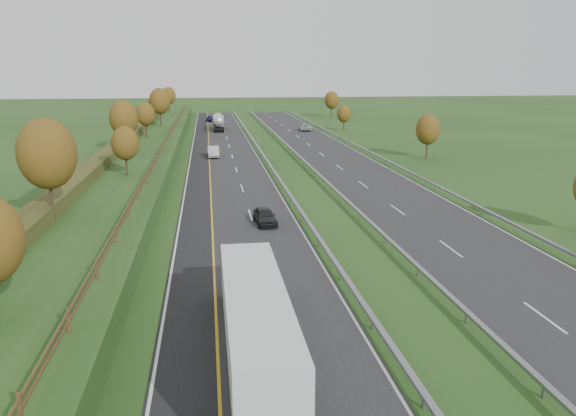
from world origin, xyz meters
name	(u,v)px	position (x,y,z in m)	size (l,w,h in m)	color
ground	(291,174)	(8.00, 55.00, 0.00)	(400.00, 400.00, 0.00)	#214217
near_carriageway	(227,169)	(0.00, 60.00, 0.02)	(10.50, 200.00, 0.04)	black
far_carriageway	(347,166)	(16.50, 60.00, 0.02)	(10.50, 200.00, 0.04)	black
hard_shoulder	(198,170)	(-3.75, 60.00, 0.02)	(3.00, 200.00, 0.04)	black
lane_markings	(274,168)	(6.40, 59.88, 0.05)	(26.75, 200.00, 0.01)	silver
embankment_left	(126,164)	(-13.00, 60.00, 1.00)	(12.00, 200.00, 2.00)	#214217
hedge_left	(110,152)	(-15.00, 60.00, 2.55)	(2.20, 180.00, 1.10)	#2E3716
fence_left	(161,150)	(-8.50, 59.59, 2.73)	(0.12, 189.06, 1.20)	#422B19
median_barrier_near	(269,164)	(5.70, 60.00, 0.61)	(0.32, 200.00, 0.71)	gray
median_barrier_far	(306,163)	(10.80, 60.00, 0.61)	(0.32, 200.00, 0.71)	gray
outer_barrier_far	(387,161)	(22.30, 60.00, 0.62)	(0.32, 200.00, 0.71)	gray
trees_left	(123,125)	(-12.64, 56.63, 6.37)	(6.64, 164.30, 7.66)	#2D2116
trees_far	(378,117)	(29.80, 89.21, 4.25)	(8.45, 118.60, 7.12)	#2D2116
box_lorry	(254,318)	(-0.61, 8.21, 2.33)	(2.58, 16.28, 4.06)	black
road_tanker	(218,122)	(0.07, 109.99, 1.86)	(2.40, 11.22, 3.46)	silver
car_dark_near	(265,216)	(2.28, 31.79, 0.74)	(1.66, 4.13, 1.41)	black
car_silver_mid	(213,152)	(-1.60, 70.83, 0.84)	(1.70, 4.88, 1.61)	#B8B8BD
car_small_far	(210,119)	(-1.51, 131.24, 0.70)	(1.84, 4.53, 1.32)	#111236
car_oncoming	(305,127)	(18.69, 105.86, 0.77)	(2.44, 5.29, 1.47)	#BBBBC0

